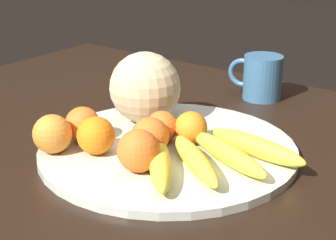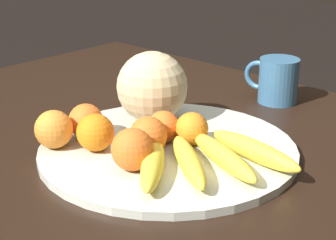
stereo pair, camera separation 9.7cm
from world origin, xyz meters
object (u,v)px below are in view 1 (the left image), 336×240
Objects in this scene: orange_back_right at (52,134)px; orange_side_extra at (83,124)px; banana_bunch at (212,155)px; orange_front_right at (150,136)px; kitchen_table at (140,200)px; orange_mid_center at (139,151)px; melon at (145,87)px; fruit_bowl at (168,150)px; orange_front_left at (162,127)px; orange_back_left at (96,136)px; orange_top_small at (191,128)px; ceramic_mug at (261,77)px.

orange_side_extra is at bearing -95.42° from orange_back_right.
orange_front_right reaches higher than banana_bunch.
orange_back_right is at bearing -125.08° from banana_bunch.
orange_mid_center is (-0.06, 0.08, 0.14)m from kitchen_table.
orange_mid_center reaches higher than banana_bunch.
banana_bunch is 0.12m from orange_mid_center.
melon reaches higher than orange_front_right.
orange_front_right reaches higher than fruit_bowl.
melon is 0.12m from orange_front_left.
melon is at bearing -80.31° from orange_back_left.
orange_back_left is 1.12× the size of orange_top_small.
banana_bunch is 0.25m from orange_side_extra.
orange_top_small is 0.34m from ceramic_mug.
melon reaches higher than fruit_bowl.
orange_back_right reaches higher than orange_front_right.
orange_front_right and orange_back_left have the same top height.
melon is 2.12× the size of orange_front_right.
orange_mid_center is at bearing 94.15° from ceramic_mug.
orange_mid_center is at bearing 168.00° from orange_side_extra.
orange_mid_center reaches higher than orange_front_right.
orange_back_left is 0.97× the size of orange_back_right.
orange_mid_center is (-0.13, 0.18, -0.03)m from melon.
orange_back_right is (0.12, 0.15, 0.01)m from orange_front_left.
orange_side_extra reaches higher than banana_bunch.
kitchen_table is 0.19m from banana_bunch.
orange_back_right reaches higher than kitchen_table.
orange_side_extra is 0.51× the size of ceramic_mug.
ceramic_mug is at bearing -88.80° from orange_front_right.
orange_mid_center is 0.14m from orange_top_small.
orange_back_left is at bearing 50.13° from fruit_bowl.
orange_top_small is at bearing -146.15° from orange_side_extra.
orange_mid_center is at bearing 175.25° from orange_back_left.
orange_front_right reaches higher than orange_top_small.
melon is 2.11× the size of orange_back_left.
orange_top_small is at bearing -123.06° from fruit_bowl.
banana_bunch is (-0.15, -0.01, 0.13)m from kitchen_table.
orange_front_right is at bearing 69.90° from orange_top_small.
melon reaches higher than orange_back_right.
orange_back_left is (0.10, -0.01, -0.00)m from orange_mid_center.
kitchen_table is at bearing 44.94° from orange_top_small.
kitchen_table is at bearing -146.80° from banana_bunch.
orange_mid_center is at bearing 112.73° from orange_front_right.
fruit_bowl is 1.72× the size of banana_bunch.
orange_front_right is at bearing 106.34° from orange_front_left.
orange_mid_center is 0.56× the size of ceramic_mug.
orange_top_small is at bearing -128.13° from orange_back_left.
melon reaches higher than banana_bunch.
ceramic_mug is at bearing -104.31° from orange_back_right.
banana_bunch is 0.13m from orange_front_left.
orange_side_extra is (0.16, 0.11, 0.00)m from orange_top_small.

